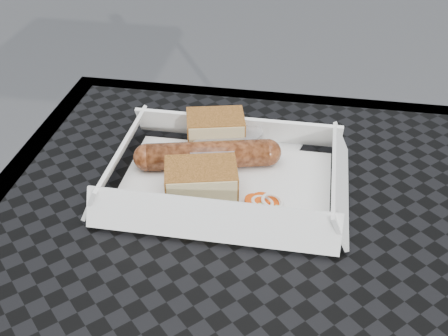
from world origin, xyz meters
name	(u,v)px	position (x,y,z in m)	size (l,w,h in m)	color
food_tray	(226,184)	(-0.15, 0.18, 0.75)	(0.22, 0.15, 0.00)	white
bratwurst	(208,155)	(-0.18, 0.21, 0.76)	(0.16, 0.06, 0.03)	brown
bread_near	(216,131)	(-0.17, 0.25, 0.77)	(0.06, 0.05, 0.04)	#935724
bread_far	(201,182)	(-0.17, 0.15, 0.77)	(0.07, 0.05, 0.04)	#935724
veg_garnish	(269,209)	(-0.10, 0.14, 0.75)	(0.03, 0.03, 0.00)	#D54209
napkin	(237,157)	(-0.15, 0.23, 0.75)	(0.12, 0.12, 0.00)	white
condiment_cup_sauce	(212,160)	(-0.17, 0.20, 0.76)	(0.05, 0.05, 0.03)	maroon
condiment_cup_empty	(240,141)	(-0.15, 0.24, 0.76)	(0.05, 0.05, 0.03)	silver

